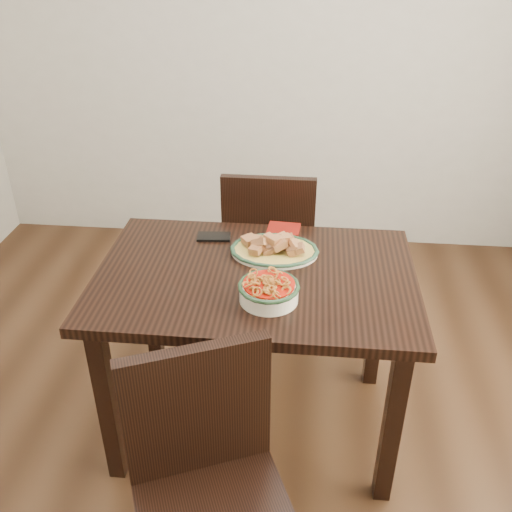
# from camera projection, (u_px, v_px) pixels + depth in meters

# --- Properties ---
(floor) EXTENTS (3.50, 3.50, 0.00)m
(floor) POSITION_uv_depth(u_px,v_px,m) (231.00, 434.00, 2.38)
(floor) COLOR #321D10
(floor) RESTS_ON ground
(wall_back) EXTENTS (3.50, 0.10, 2.60)m
(wall_back) POSITION_uv_depth(u_px,v_px,m) (268.00, 33.00, 3.21)
(wall_back) COLOR beige
(wall_back) RESTS_ON ground
(dining_table) EXTENTS (1.16, 0.77, 0.75)m
(dining_table) POSITION_uv_depth(u_px,v_px,m) (255.00, 297.00, 2.11)
(dining_table) COLOR black
(dining_table) RESTS_ON ground
(chair_far) EXTENTS (0.42, 0.42, 0.89)m
(chair_far) POSITION_uv_depth(u_px,v_px,m) (269.00, 244.00, 2.76)
(chair_far) COLOR black
(chair_far) RESTS_ON ground
(chair_near) EXTENTS (0.55, 0.55, 0.89)m
(chair_near) POSITION_uv_depth(u_px,v_px,m) (209.00, 481.00, 1.59)
(chair_near) COLOR black
(chair_near) RESTS_ON ground
(fish_plate) EXTENTS (0.33, 0.26, 0.11)m
(fish_plate) POSITION_uv_depth(u_px,v_px,m) (274.00, 243.00, 2.16)
(fish_plate) COLOR #EEE7C9
(fish_plate) RESTS_ON dining_table
(noodle_bowl) EXTENTS (0.21, 0.21, 0.08)m
(noodle_bowl) POSITION_uv_depth(u_px,v_px,m) (269.00, 289.00, 1.89)
(noodle_bowl) COLOR white
(noodle_bowl) RESTS_ON dining_table
(smartphone) EXTENTS (0.14, 0.08, 0.01)m
(smartphone) POSITION_uv_depth(u_px,v_px,m) (214.00, 237.00, 2.28)
(smartphone) COLOR black
(smartphone) RESTS_ON dining_table
(napkin) EXTENTS (0.14, 0.12, 0.01)m
(napkin) POSITION_uv_depth(u_px,v_px,m) (284.00, 229.00, 2.34)
(napkin) COLOR maroon
(napkin) RESTS_ON dining_table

